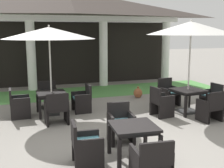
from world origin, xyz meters
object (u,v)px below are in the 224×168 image
Objects in this scene: patio_chair_mid_right_west at (85,145)px; patio_chair_mid_right_north at (121,124)px; patio_umbrella_near_foreground at (49,33)px; patio_chair_near_foreground_west at (19,104)px; patio_chair_near_foreground_south at (57,109)px; patio_table_mid_right at (134,130)px; patio_umbrella_mid_left at (191,29)px; patio_chair_mid_left_east at (212,97)px; patio_table_mid_left at (188,93)px; patio_table_near_foreground at (52,95)px; patio_chair_near_foreground_north at (48,95)px; patio_chair_near_foreground_east at (82,99)px; patio_chair_mid_right_south at (151,162)px; terracotta_urn at (138,93)px; patio_chair_mid_left_west at (161,103)px; patio_chair_mid_left_south at (211,108)px; patio_chair_mid_left_north at (168,93)px.

patio_chair_mid_right_north is (1.04, 0.89, 0.03)m from patio_chair_mid_right_west.
patio_umbrella_near_foreground is 2.29m from patio_chair_near_foreground_west.
patio_chair_near_foreground_south is 0.95× the size of patio_table_mid_right.
patio_umbrella_mid_left is 3.96m from patio_chair_mid_right_north.
patio_umbrella_near_foreground is at bearing 72.06° from patio_chair_mid_left_east.
patio_table_near_foreground is at bearing 164.83° from patio_table_mid_left.
patio_chair_near_foreground_west reaches higher than patio_table_mid_left.
patio_umbrella_mid_left is (4.11, -1.11, 2.02)m from patio_table_near_foreground.
patio_chair_near_foreground_south is 1.37m from patio_chair_near_foreground_west.
patio_chair_near_foreground_north is 5.13m from patio_umbrella_mid_left.
patio_chair_mid_right_south is at bearing -179.68° from patio_chair_near_foreground_east.
patio_chair_near_foreground_west is 4.29m from patio_table_mid_right.
patio_chair_mid_left_west is at bearing -97.29° from terracotta_urn.
patio_chair_near_foreground_south is at bearing -147.04° from terracotta_urn.
patio_umbrella_mid_left is at bearing -73.76° from terracotta_urn.
patio_umbrella_mid_left is (0.00, 0.00, 1.97)m from patio_table_mid_left.
patio_chair_mid_left_west reaches higher than patio_chair_mid_right_north.
patio_chair_near_foreground_east is 1.95× the size of terracotta_urn.
patio_umbrella_mid_left is (4.11, -1.11, 0.14)m from patio_umbrella_near_foreground.
patio_chair_mid_left_west is at bearing 64.38° from patio_chair_mid_right_south.
patio_chair_mid_right_north reaches higher than patio_chair_mid_left_south.
patio_chair_mid_right_north is at bearing 90.00° from patio_chair_mid_right_south.
patio_chair_mid_right_west is at bearing -86.65° from patio_umbrella_near_foreground.
patio_umbrella_near_foreground is 3.28× the size of patio_chair_mid_left_east.
patio_chair_near_foreground_east is 3.90m from patio_chair_mid_left_south.
patio_chair_mid_left_east reaches higher than patio_table_mid_right.
patio_table_near_foreground is 1.03× the size of patio_chair_near_foreground_north.
patio_chair_mid_left_west is at bearing -6.22° from patio_chair_near_foreground_south.
patio_chair_near_foreground_east is 3.02m from patio_chair_mid_left_north.
patio_umbrella_near_foreground reaches higher than patio_chair_mid_right_west.
patio_chair_mid_left_west is 0.99× the size of patio_chair_mid_left_north.
patio_chair_mid_right_south is (1.13, -5.67, -0.00)m from patio_chair_near_foreground_north.
terracotta_urn is at bearing 73.09° from patio_chair_mid_right_south.
patio_chair_mid_right_west reaches higher than terracotta_urn.
patio_chair_mid_left_west is (3.11, -1.24, -0.18)m from patio_table_near_foreground.
patio_chair_mid_left_east is (6.07, -0.97, -0.01)m from patio_chair_near_foreground_west.
patio_umbrella_mid_left is 5.18m from patio_chair_mid_right_south.
patio_table_mid_left is (4.13, -2.08, 0.25)m from patio_chair_near_foreground_north.
patio_umbrella_near_foreground is at bearing -118.62° from patio_chair_mid_left_west.
patio_chair_mid_left_north is at bearing -1.56° from patio_umbrella_near_foreground.
patio_chair_near_foreground_east is 0.96× the size of patio_chair_mid_right_north.
terracotta_urn is at bearing 151.17° from patio_chair_mid_right_west.
patio_chair_near_foreground_north is 0.29× the size of patio_umbrella_mid_left.
patio_chair_near_foreground_south is 2.69m from patio_chair_mid_right_west.
patio_chair_near_foreground_south is at bearing 134.97° from patio_chair_near_foreground_east.
patio_table_mid_left is (4.11, -1.11, 0.04)m from patio_table_near_foreground.
patio_chair_mid_left_south is (3.26, -2.14, 0.01)m from patio_chair_near_foreground_east.
patio_chair_mid_left_south is at bearing 142.70° from patio_chair_near_foreground_north.
patio_table_near_foreground is 1.97× the size of terracotta_urn.
patio_table_near_foreground is at bearing -8.50° from patio_chair_mid_left_north.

